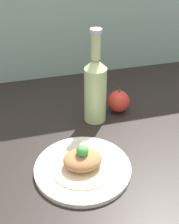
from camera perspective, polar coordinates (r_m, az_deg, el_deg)
name	(u,v)px	position (r cm, az deg, el deg)	size (l,w,h in cm)	color
ground_plane	(97,154)	(98.37, 1.33, -7.63)	(180.00, 110.00, 4.00)	black
plate	(83,168)	(89.49, -1.26, -10.18)	(27.40, 27.40, 1.64)	silver
plated_food	(83,161)	(87.60, -1.28, -8.86)	(18.24, 18.24, 7.51)	beige
cider_bottle	(95,88)	(103.44, 1.07, 4.47)	(7.50, 7.50, 32.41)	#B7D18E
apple	(119,101)	(112.86, 5.34, 1.98)	(7.98, 7.98, 9.51)	red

